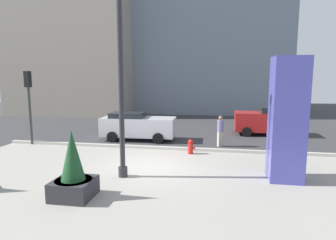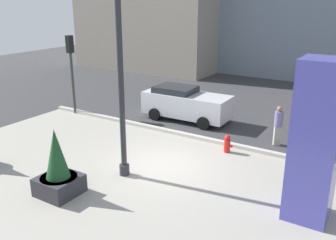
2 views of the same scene
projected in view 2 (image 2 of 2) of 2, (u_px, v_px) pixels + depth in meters
The scene contains 10 objects.
ground_plane at pixel (209, 134), 17.40m from camera, with size 60.00×60.00×0.00m, color #38383A.
plaza_pavement at pixel (130, 186), 12.59m from camera, with size 18.00×10.00×0.02m, color #9E998E.
curb_strip at pixel (200, 138), 16.67m from camera, with size 18.00×0.24×0.16m, color #B7B2A8.
lamp_post at pixel (120, 72), 12.24m from camera, with size 0.44×0.44×7.67m.
art_pillar_blue at pixel (315, 143), 10.16m from camera, with size 1.21×1.21×4.62m, color #4C4CAD.
potted_plant_by_pillar at pixel (58, 170), 11.85m from camera, with size 1.25×1.25×2.24m.
fire_hydrant at pixel (227, 144), 15.24m from camera, with size 0.36×0.26×0.75m.
traffic_light_far_side at pixel (71, 61), 19.61m from camera, with size 0.28×0.42×4.20m.
car_far_lane at pixel (186, 103), 19.13m from camera, with size 4.53×2.05×1.70m.
pedestrian_on_sidewalk at pixel (278, 124), 15.81m from camera, with size 0.49×0.49×1.74m.
Camera 2 is at (7.08, -10.81, 6.12)m, focal length 39.79 mm.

